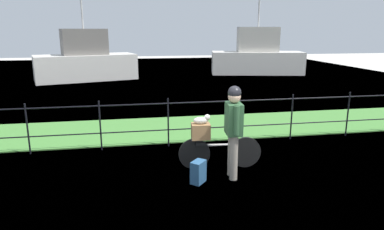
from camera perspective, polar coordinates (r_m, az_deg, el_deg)
name	(u,v)px	position (r m, az deg, el deg)	size (l,w,h in m)	color
ground_plane	(184,190)	(5.94, -1.40, -12.21)	(60.00, 60.00, 0.00)	beige
grass_strip	(163,129)	(9.33, -4.83, -2.30)	(27.00, 2.40, 0.03)	#478438
harbor_water	(147,82)	(17.74, -7.48, 5.36)	(30.00, 30.00, 0.00)	slate
iron_fence	(168,119)	(7.83, -3.96, -0.68)	(18.04, 0.04, 1.12)	black
bicycle_main	(219,152)	(6.70, 4.48, -6.12)	(1.60, 0.22, 0.61)	black
wooden_crate	(201,131)	(6.51, 1.45, -2.69)	(0.35, 0.27, 0.29)	olive
terrier_dog	(202,120)	(6.46, 1.68, -0.79)	(0.32, 0.16, 0.18)	silver
cyclist_person	(234,124)	(6.10, 6.89, -1.50)	(0.29, 0.54, 1.68)	gray
backpack_on_paving	(198,172)	(6.11, 1.05, -9.38)	(0.28, 0.18, 0.40)	#28517A
moored_boat_near	(86,61)	(19.26, -17.18, 8.46)	(5.45, 3.36, 4.25)	silver
moored_boat_mid	(257,57)	(21.40, 10.68, 9.41)	(5.65, 2.94, 4.36)	silver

